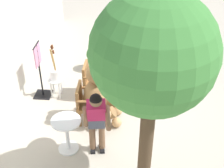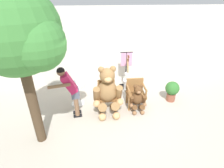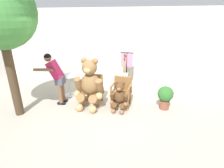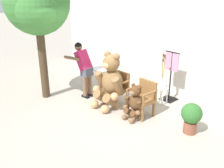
{
  "view_description": "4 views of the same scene",
  "coord_description": "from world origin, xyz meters",
  "px_view_note": "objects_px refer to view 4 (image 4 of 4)",
  "views": [
    {
      "loc": [
        -5.65,
        -0.31,
        4.43
      ],
      "look_at": [
        -0.39,
        0.11,
        0.91
      ],
      "focal_mm": 50.0,
      "sensor_mm": 36.0,
      "label": 1
    },
    {
      "loc": [
        -0.8,
        -3.88,
        3.2
      ],
      "look_at": [
        -0.32,
        0.34,
        0.95
      ],
      "focal_mm": 28.0,
      "sensor_mm": 36.0,
      "label": 2
    },
    {
      "loc": [
        1.34,
        -3.97,
        2.51
      ],
      "look_at": [
        0.21,
        0.4,
        0.75
      ],
      "focal_mm": 28.0,
      "sensor_mm": 36.0,
      "label": 3
    },
    {
      "loc": [
        3.96,
        -3.64,
        2.9
      ],
      "look_at": [
        -0.26,
        0.27,
        0.7
      ],
      "focal_mm": 40.0,
      "sensor_mm": 36.0,
      "label": 4
    }
  ],
  "objects_px": {
    "round_side_table": "(102,77)",
    "patio_tree": "(37,5)",
    "teddy_bear_small": "(135,102)",
    "clothing_display_stand": "(171,75)",
    "wooden_chair_right": "(143,97)",
    "teddy_bear_large": "(110,81)",
    "potted_plant": "(191,116)",
    "brush_bucket": "(163,81)",
    "person_visitor": "(84,65)",
    "white_stool": "(162,91)",
    "wooden_chair_left": "(117,87)"
  },
  "relations": [
    {
      "from": "wooden_chair_left",
      "to": "white_stool",
      "type": "relative_size",
      "value": 1.87
    },
    {
      "from": "teddy_bear_small",
      "to": "potted_plant",
      "type": "relative_size",
      "value": 1.26
    },
    {
      "from": "teddy_bear_small",
      "to": "clothing_display_stand",
      "type": "height_order",
      "value": "clothing_display_stand"
    },
    {
      "from": "wooden_chair_right",
      "to": "clothing_display_stand",
      "type": "xyz_separation_m",
      "value": [
        -0.08,
        1.22,
        0.26
      ]
    },
    {
      "from": "wooden_chair_right",
      "to": "teddy_bear_large",
      "type": "height_order",
      "value": "teddy_bear_large"
    },
    {
      "from": "teddy_bear_large",
      "to": "white_stool",
      "type": "bearing_deg",
      "value": 54.55
    },
    {
      "from": "round_side_table",
      "to": "patio_tree",
      "type": "relative_size",
      "value": 0.21
    },
    {
      "from": "patio_tree",
      "to": "wooden_chair_left",
      "type": "bearing_deg",
      "value": 36.78
    },
    {
      "from": "wooden_chair_right",
      "to": "clothing_display_stand",
      "type": "relative_size",
      "value": 0.63
    },
    {
      "from": "teddy_bear_large",
      "to": "potted_plant",
      "type": "xyz_separation_m",
      "value": [
        2.12,
        0.38,
        -0.31
      ]
    },
    {
      "from": "teddy_bear_large",
      "to": "wooden_chair_right",
      "type": "bearing_deg",
      "value": 16.33
    },
    {
      "from": "round_side_table",
      "to": "white_stool",
      "type": "bearing_deg",
      "value": 19.84
    },
    {
      "from": "wooden_chair_left",
      "to": "teddy_bear_large",
      "type": "xyz_separation_m",
      "value": [
        0.0,
        -0.26,
        0.24
      ]
    },
    {
      "from": "clothing_display_stand",
      "to": "white_stool",
      "type": "bearing_deg",
      "value": -89.29
    },
    {
      "from": "wooden_chair_right",
      "to": "round_side_table",
      "type": "relative_size",
      "value": 1.19
    },
    {
      "from": "person_visitor",
      "to": "white_stool",
      "type": "xyz_separation_m",
      "value": [
        1.82,
        1.21,
        -0.56
      ]
    },
    {
      "from": "wooden_chair_left",
      "to": "potted_plant",
      "type": "bearing_deg",
      "value": 3.17
    },
    {
      "from": "teddy_bear_small",
      "to": "brush_bucket",
      "type": "relative_size",
      "value": 0.93
    },
    {
      "from": "teddy_bear_large",
      "to": "teddy_bear_small",
      "type": "xyz_separation_m",
      "value": [
        0.88,
        -0.03,
        -0.29
      ]
    },
    {
      "from": "teddy_bear_large",
      "to": "potted_plant",
      "type": "bearing_deg",
      "value": 10.08
    },
    {
      "from": "wooden_chair_right",
      "to": "round_side_table",
      "type": "height_order",
      "value": "wooden_chair_right"
    },
    {
      "from": "round_side_table",
      "to": "potted_plant",
      "type": "height_order",
      "value": "round_side_table"
    },
    {
      "from": "person_visitor",
      "to": "clothing_display_stand",
      "type": "bearing_deg",
      "value": 40.45
    },
    {
      "from": "wooden_chair_right",
      "to": "potted_plant",
      "type": "relative_size",
      "value": 1.26
    },
    {
      "from": "person_visitor",
      "to": "white_stool",
      "type": "distance_m",
      "value": 2.25
    },
    {
      "from": "wooden_chair_left",
      "to": "wooden_chair_right",
      "type": "xyz_separation_m",
      "value": [
        0.89,
        0.0,
        0.0
      ]
    },
    {
      "from": "teddy_bear_large",
      "to": "patio_tree",
      "type": "bearing_deg",
      "value": -149.54
    },
    {
      "from": "brush_bucket",
      "to": "patio_tree",
      "type": "distance_m",
      "value": 3.74
    },
    {
      "from": "teddy_bear_small",
      "to": "white_stool",
      "type": "relative_size",
      "value": 1.86
    },
    {
      "from": "potted_plant",
      "to": "clothing_display_stand",
      "type": "xyz_separation_m",
      "value": [
        -1.32,
        1.1,
        0.32
      ]
    },
    {
      "from": "person_visitor",
      "to": "potted_plant",
      "type": "bearing_deg",
      "value": 8.11
    },
    {
      "from": "wooden_chair_right",
      "to": "clothing_display_stand",
      "type": "height_order",
      "value": "clothing_display_stand"
    },
    {
      "from": "white_stool",
      "to": "clothing_display_stand",
      "type": "xyz_separation_m",
      "value": [
        -0.0,
        0.34,
        0.36
      ]
    },
    {
      "from": "white_stool",
      "to": "brush_bucket",
      "type": "xyz_separation_m",
      "value": [
        -0.0,
        -0.0,
        0.28
      ]
    },
    {
      "from": "wooden_chair_left",
      "to": "patio_tree",
      "type": "distance_m",
      "value": 2.91
    },
    {
      "from": "round_side_table",
      "to": "potted_plant",
      "type": "distance_m",
      "value": 3.05
    },
    {
      "from": "teddy_bear_small",
      "to": "patio_tree",
      "type": "bearing_deg",
      "value": -159.64
    },
    {
      "from": "round_side_table",
      "to": "potted_plant",
      "type": "relative_size",
      "value": 1.06
    },
    {
      "from": "teddy_bear_small",
      "to": "white_stool",
      "type": "bearing_deg",
      "value": 93.6
    },
    {
      "from": "brush_bucket",
      "to": "patio_tree",
      "type": "relative_size",
      "value": 0.27
    },
    {
      "from": "teddy_bear_small",
      "to": "patio_tree",
      "type": "xyz_separation_m",
      "value": [
        -2.52,
        -0.94,
        2.11
      ]
    },
    {
      "from": "wooden_chair_left",
      "to": "teddy_bear_large",
      "type": "height_order",
      "value": "teddy_bear_large"
    },
    {
      "from": "teddy_bear_large",
      "to": "clothing_display_stand",
      "type": "height_order",
      "value": "teddy_bear_large"
    },
    {
      "from": "wooden_chair_left",
      "to": "round_side_table",
      "type": "distance_m",
      "value": 0.95
    },
    {
      "from": "wooden_chair_left",
      "to": "brush_bucket",
      "type": "xyz_separation_m",
      "value": [
        0.81,
        0.88,
        0.18
      ]
    },
    {
      "from": "wooden_chair_left",
      "to": "white_stool",
      "type": "distance_m",
      "value": 1.2
    },
    {
      "from": "person_visitor",
      "to": "potted_plant",
      "type": "relative_size",
      "value": 2.25
    },
    {
      "from": "brush_bucket",
      "to": "potted_plant",
      "type": "height_order",
      "value": "brush_bucket"
    },
    {
      "from": "teddy_bear_large",
      "to": "clothing_display_stand",
      "type": "distance_m",
      "value": 1.68
    },
    {
      "from": "patio_tree",
      "to": "potted_plant",
      "type": "distance_m",
      "value": 4.53
    }
  ]
}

